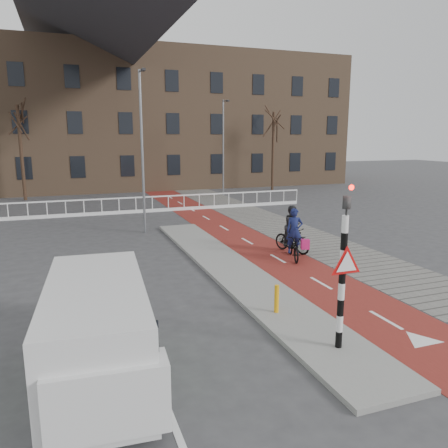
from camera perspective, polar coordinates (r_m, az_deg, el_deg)
name	(u,v)px	position (r m, az deg, el deg)	size (l,w,h in m)	color
ground	(313,313)	(11.92, 11.57, -11.38)	(120.00, 120.00, 0.00)	#38383A
bike_lane	(231,232)	(21.18, 0.93, -1.06)	(2.50, 60.00, 0.01)	maroon
sidewalk	(283,228)	(22.31, 7.67, -0.52)	(3.00, 60.00, 0.01)	slate
curb_island	(233,271)	(14.98, 1.24, -6.13)	(1.80, 16.00, 0.12)	gray
traffic_signal	(344,264)	(9.37, 15.35, -5.01)	(0.80, 0.80, 3.68)	black
bollard	(277,299)	(11.42, 6.88, -9.66)	(0.12, 0.12, 0.73)	#ED9F0D
cyclist_near	(294,242)	(16.62, 9.15, -2.37)	(1.19, 1.96, 1.93)	black
cyclist_far	(292,233)	(17.55, 8.90, -1.17)	(1.09, 1.81, 1.89)	black
van	(97,330)	(8.74, -16.24, -13.18)	(2.08, 4.53, 1.90)	silver
railing	(84,211)	(26.68, -17.80, 1.65)	(28.00, 0.10, 0.99)	silver
townhouse_row	(95,99)	(41.55, -16.52, 15.42)	(46.00, 10.00, 15.90)	#7F6047
tree_mid	(21,153)	(34.73, -24.95, 8.36)	(0.24, 0.24, 6.74)	black
tree_right	(273,152)	(37.87, 6.41, 9.38)	(0.22, 0.22, 6.57)	black
streetlight_near	(142,154)	(20.90, -10.62, 8.97)	(0.12, 0.12, 7.51)	slate
streetlight_right	(223,148)	(34.27, -0.10, 9.84)	(0.12, 0.12, 7.28)	slate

